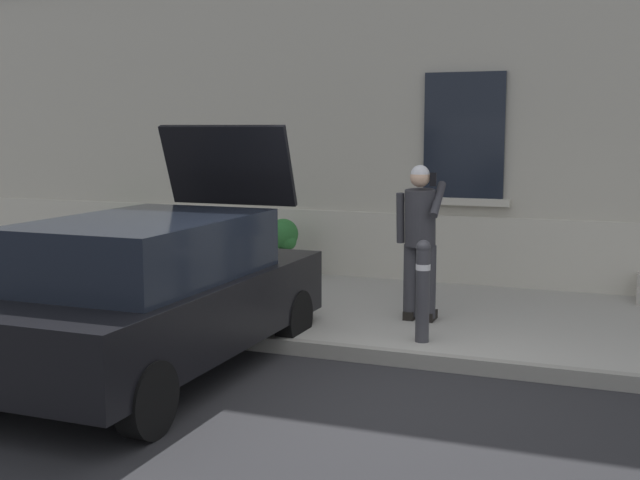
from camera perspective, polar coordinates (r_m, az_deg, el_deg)
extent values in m
plane|color=#232326|center=(7.26, 2.35, -10.64)|extent=(80.00, 80.00, 0.00)
cube|color=#99968E|center=(9.84, 7.71, -5.30)|extent=(24.00, 3.60, 0.15)
cube|color=gray|center=(8.10, 4.55, -8.14)|extent=(24.00, 0.12, 0.15)
cube|color=#B2AD9E|center=(12.11, 10.95, 14.59)|extent=(24.00, 1.40, 7.50)
cube|color=#BCB7A8|center=(11.45, 9.87, -1.05)|extent=(24.00, 0.08, 1.10)
cube|color=black|center=(11.31, 10.07, 7.23)|extent=(1.10, 0.06, 1.70)
cube|color=#BCB7A8|center=(11.32, 9.93, 2.67)|extent=(1.30, 0.12, 0.10)
cube|color=black|center=(7.77, -11.37, -4.82)|extent=(1.76, 4.01, 0.64)
cube|color=black|center=(7.53, -12.11, -0.59)|extent=(1.55, 2.41, 0.56)
cube|color=black|center=(9.53, -4.81, -3.68)|extent=(1.66, 0.11, 0.20)
cube|color=yellow|center=(9.50, -4.82, -2.62)|extent=(0.52, 0.02, 0.12)
cube|color=#B21414|center=(9.80, -8.83, -0.82)|extent=(0.16, 0.04, 0.18)
cube|color=#B21414|center=(9.15, -0.60, -1.34)|extent=(0.16, 0.04, 0.18)
cube|color=black|center=(8.85, -6.52, 5.22)|extent=(1.49, 0.37, 0.87)
cylinder|color=black|center=(6.30, -12.04, -10.87)|extent=(0.20, 0.60, 0.60)
cylinder|color=black|center=(9.41, -10.83, -4.58)|extent=(0.20, 0.60, 0.60)
cylinder|color=black|center=(8.68, -1.85, -5.48)|extent=(0.20, 0.60, 0.60)
cylinder|color=#333338|center=(8.28, 7.20, -3.90)|extent=(0.14, 0.14, 0.95)
sphere|color=#333338|center=(8.19, 7.26, -0.51)|extent=(0.15, 0.15, 0.15)
cylinder|color=silver|center=(8.23, 7.24, -1.89)|extent=(0.15, 0.15, 0.06)
cylinder|color=#333338|center=(9.57, -11.84, -2.41)|extent=(0.14, 0.14, 0.95)
sphere|color=#333338|center=(9.50, -11.93, 0.53)|extent=(0.15, 0.15, 0.15)
cylinder|color=silver|center=(9.52, -11.89, -0.66)|extent=(0.15, 0.15, 0.06)
cylinder|color=#2D2D33|center=(9.22, 6.33, -2.84)|extent=(0.15, 0.15, 0.82)
cube|color=black|center=(9.36, 6.39, -5.18)|extent=(0.12, 0.28, 0.10)
cylinder|color=#2D2D33|center=(9.16, 7.66, -2.92)|extent=(0.15, 0.15, 0.82)
cube|color=black|center=(9.30, 7.70, -5.28)|extent=(0.12, 0.28, 0.10)
cylinder|color=#2D2D33|center=(9.06, 7.03, 1.57)|extent=(0.34, 0.39, 0.64)
sphere|color=tan|center=(8.99, 7.03, 4.39)|extent=(0.22, 0.22, 0.22)
sphere|color=silver|center=(8.99, 7.03, 4.58)|extent=(0.21, 0.21, 0.21)
cylinder|color=#2D2D33|center=(9.10, 5.66, 1.55)|extent=(0.09, 0.13, 0.57)
cylinder|color=#2D2D33|center=(8.98, 8.26, 2.83)|extent=(0.09, 0.44, 0.39)
cube|color=black|center=(8.94, 7.93, 4.22)|extent=(0.07, 0.02, 0.15)
cylinder|color=beige|center=(13.20, -13.62, -0.99)|extent=(0.40, 0.40, 0.34)
cylinder|color=beige|center=(13.18, -13.64, -0.39)|extent=(0.44, 0.44, 0.05)
cylinder|color=#47331E|center=(13.16, -13.66, 0.26)|extent=(0.04, 0.04, 0.24)
sphere|color=#387F33|center=(13.14, -13.68, 1.03)|extent=(0.44, 0.44, 0.44)
sphere|color=#387F33|center=(13.05, -13.44, 0.56)|extent=(0.24, 0.24, 0.24)
cylinder|color=#2D2D30|center=(11.77, -2.59, -1.84)|extent=(0.40, 0.40, 0.34)
cylinder|color=#2D2D30|center=(11.74, -2.59, -1.17)|extent=(0.44, 0.44, 0.05)
cylinder|color=#47331E|center=(11.72, -2.60, -0.44)|extent=(0.04, 0.04, 0.24)
sphere|color=#286B2D|center=(11.70, -2.60, 0.43)|extent=(0.44, 0.44, 0.44)
sphere|color=#286B2D|center=(11.62, -2.25, -0.11)|extent=(0.24, 0.24, 0.24)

